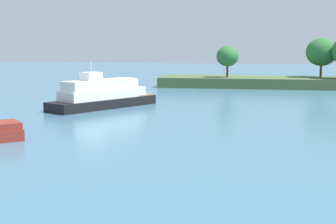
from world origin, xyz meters
The scene contains 2 objects.
treeline_island centered at (8.84, 82.62, 3.37)m, with size 57.74×11.39×10.38m.
white_riverboat centered at (-24.24, 45.63, 1.70)m, with size 12.32×16.33×6.37m.
Camera 1 is at (-3.25, -20.06, 8.80)m, focal length 53.60 mm.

